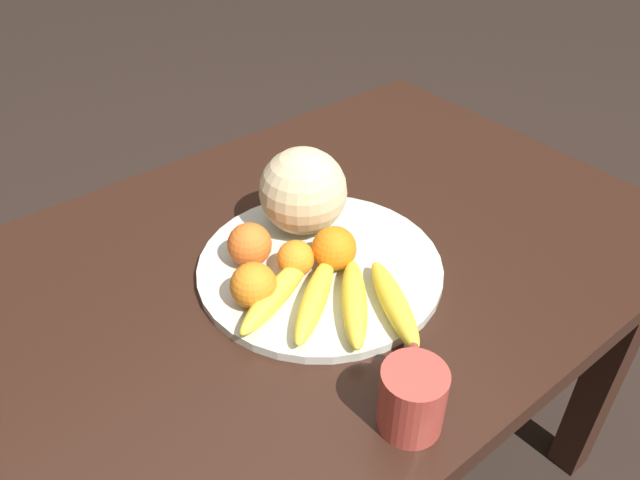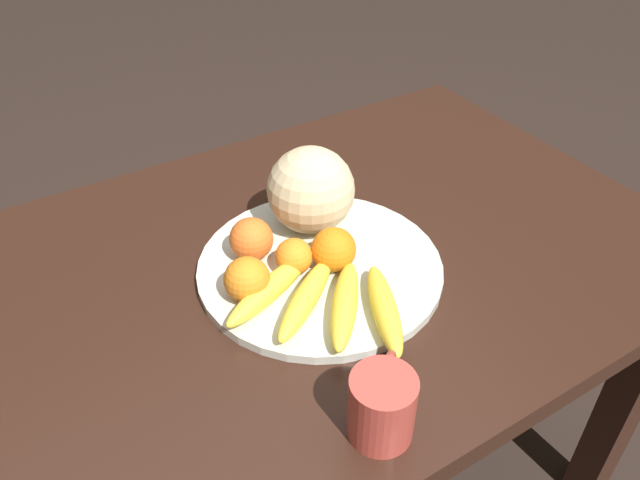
% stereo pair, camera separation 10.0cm
% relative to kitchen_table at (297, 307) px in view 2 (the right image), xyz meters
% --- Properties ---
extents(kitchen_table, '(1.36, 0.86, 0.75)m').
position_rel_kitchen_table_xyz_m(kitchen_table, '(0.00, 0.00, 0.00)').
color(kitchen_table, black).
rests_on(kitchen_table, ground_plane).
extents(fruit_bowl, '(0.41, 0.41, 0.02)m').
position_rel_kitchen_table_xyz_m(fruit_bowl, '(-0.02, 0.04, 0.11)').
color(fruit_bowl, beige).
rests_on(fruit_bowl, kitchen_table).
extents(melon, '(0.15, 0.15, 0.15)m').
position_rel_kitchen_table_xyz_m(melon, '(-0.07, -0.06, 0.20)').
color(melon, beige).
rests_on(melon, fruit_bowl).
extents(banana_bunch, '(0.28, 0.28, 0.04)m').
position_rel_kitchen_table_xyz_m(banana_bunch, '(0.02, 0.13, 0.14)').
color(banana_bunch, '#473819').
rests_on(banana_bunch, fruit_bowl).
extents(orange_front_left, '(0.07, 0.07, 0.07)m').
position_rel_kitchen_table_xyz_m(orange_front_left, '(0.11, 0.05, 0.16)').
color(orange_front_left, orange).
rests_on(orange_front_left, fruit_bowl).
extents(orange_front_right, '(0.07, 0.07, 0.07)m').
position_rel_kitchen_table_xyz_m(orange_front_right, '(0.06, -0.04, 0.16)').
color(orange_front_right, orange).
rests_on(orange_front_right, fruit_bowl).
extents(orange_mid_center, '(0.06, 0.06, 0.06)m').
position_rel_kitchen_table_xyz_m(orange_mid_center, '(0.02, 0.03, 0.15)').
color(orange_mid_center, orange).
rests_on(orange_mid_center, fruit_bowl).
extents(orange_back_left, '(0.07, 0.07, 0.07)m').
position_rel_kitchen_table_xyz_m(orange_back_left, '(-0.04, 0.06, 0.16)').
color(orange_back_left, orange).
rests_on(orange_back_left, fruit_bowl).
extents(produce_tag, '(0.09, 0.09, 0.00)m').
position_rel_kitchen_table_xyz_m(produce_tag, '(-0.01, 0.03, 0.12)').
color(produce_tag, white).
rests_on(produce_tag, fruit_bowl).
extents(ceramic_mug, '(0.10, 0.10, 0.10)m').
position_rel_kitchen_table_xyz_m(ceramic_mug, '(0.07, 0.34, 0.15)').
color(ceramic_mug, '#B74238').
rests_on(ceramic_mug, kitchen_table).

